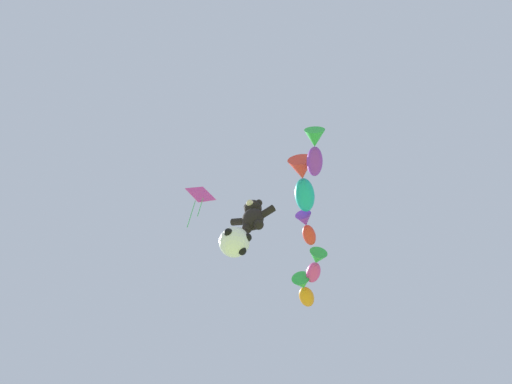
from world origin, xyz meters
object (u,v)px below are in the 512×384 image
Objects in this scene: fish_kite_teal at (303,182)px; teddy_bear_kite at (253,216)px; fish_kite_crimson at (307,228)px; fish_kite_tangerine at (304,290)px; fish_kite_violet at (315,150)px; diamond_kite at (200,196)px; soccer_ball_kite at (235,242)px; fish_kite_magenta at (315,265)px.

teddy_bear_kite is at bearing -171.17° from fish_kite_teal.
fish_kite_crimson is 3.52m from fish_kite_tangerine.
fish_kite_teal is 2.23m from fish_kite_crimson.
diamond_kite is (-5.59, 1.24, 2.49)m from fish_kite_violet.
soccer_ball_kite is 0.58× the size of fish_kite_tangerine.
fish_kite_crimson is at bearing 50.48° from soccer_ball_kite.
teddy_bear_kite is 1.57× the size of soccer_ball_kite.
diamond_kite is at bearing 167.49° from fish_kite_violet.
fish_kite_teal is (2.63, 0.37, 3.02)m from soccer_ball_kite.
diamond_kite is (-4.76, -0.21, 1.78)m from fish_kite_teal.
fish_kite_violet is at bearing -17.23° from soccer_ball_kite.
diamond_kite is at bearing -150.72° from fish_kite_crimson.
fish_kite_violet is (3.46, -1.07, 2.31)m from soccer_ball_kite.
fish_kite_tangerine is at bearing 110.68° from fish_kite_violet.
teddy_bear_kite is 6.01m from fish_kite_tangerine.
soccer_ball_kite is 4.02m from fish_kite_teal.
teddy_bear_kite is 4.98m from fish_kite_magenta.
fish_kite_violet is at bearing -69.32° from fish_kite_tangerine.
soccer_ball_kite is 0.33× the size of diamond_kite.
diamond_kite is (-3.92, -4.43, 1.81)m from fish_kite_magenta.
fish_kite_violet is 0.75× the size of fish_kite_teal.
fish_kite_tangerine is (-0.93, 1.23, -0.04)m from fish_kite_magenta.
fish_kite_teal is at bearing 8.83° from teddy_bear_kite.
teddy_bear_kite is at bearing -104.57° from fish_kite_magenta.
fish_kite_crimson is (2.09, 2.53, 3.06)m from soccer_ball_kite.
teddy_bear_kite is 3.37m from fish_kite_crimson.
fish_kite_crimson is (1.48, 2.47, 1.74)m from teddy_bear_kite.
fish_kite_tangerine is at bearing 81.64° from soccer_ball_kite.
fish_kite_crimson is at bearing 104.21° from fish_kite_teal.
soccer_ball_kite is 0.45× the size of fish_kite_teal.
soccer_ball_kite is 0.59× the size of fish_kite_violet.
fish_kite_teal is 1.48× the size of fish_kite_crimson.
fish_kite_tangerine reaches higher than soccer_ball_kite.
fish_kite_violet is at bearing -12.51° from diamond_kite.
soccer_ball_kite is at bearing -129.52° from fish_kite_crimson.
diamond_kite reaches higher than fish_kite_teal.
teddy_bear_kite is 3.23m from fish_kite_violet.
soccer_ball_kite is at bearing 162.77° from fish_kite_violet.
fish_kite_magenta is (1.79, 4.60, 2.99)m from soccer_ball_kite.
fish_kite_teal is 1.33× the size of fish_kite_magenta.
fish_kite_teal is at bearing -78.72° from fish_kite_magenta.
teddy_bear_kite is at bearing -120.85° from fish_kite_crimson.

